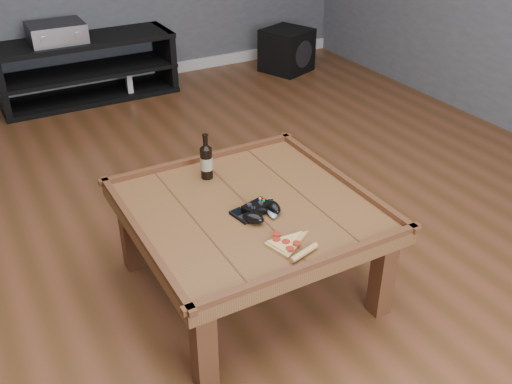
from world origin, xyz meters
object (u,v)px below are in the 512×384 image
beer_bottle (206,161)px  remote_control (272,208)px  av_receiver (56,32)px  game_console (129,84)px  subwoofer (287,50)px  smartphone (242,216)px  game_controller (261,211)px  pizza_slice (288,245)px  media_console (87,69)px  coffee_table (249,217)px

beer_bottle → remote_control: bearing=-73.2°
av_receiver → game_console: bearing=-9.1°
subwoofer → smartphone: bearing=-146.5°
game_controller → subwoofer: 3.21m
subwoofer → av_receiver: bearing=153.3°
pizza_slice → smartphone: bearing=86.5°
pizza_slice → remote_control: bearing=58.0°
game_controller → media_console: bearing=75.0°
beer_bottle → game_controller: bearing=-82.1°
media_console → beer_bottle: (-0.05, -2.44, 0.29)m
media_console → remote_control: (0.07, -2.83, 0.22)m
pizza_slice → remote_control: 0.27m
pizza_slice → remote_control: pizza_slice is taller
beer_bottle → smartphone: 0.39m
coffee_table → beer_bottle: size_ratio=4.68×
media_console → subwoofer: media_console is taller
game_controller → remote_control: game_controller is taller
subwoofer → game_console: size_ratio=2.35×
beer_bottle → av_receiver: size_ratio=0.53×
game_console → game_controller: bearing=-86.4°
beer_bottle → remote_control: beer_bottle is taller
media_console → av_receiver: av_receiver is taller
coffee_table → game_console: 2.70m
av_receiver → subwoofer: av_receiver is taller
game_controller → pizza_slice: bearing=-108.5°
pizza_slice → av_receiver: size_ratio=0.67×
pizza_slice → game_console: bearing=68.6°
beer_bottle → smartphone: beer_bottle is taller
game_console → smartphone: bearing=-88.0°
subwoofer → media_console: bearing=152.6°
av_receiver → subwoofer: size_ratio=0.84×
av_receiver → game_console: size_ratio=1.97×
remote_control → game_console: size_ratio=0.79×
game_controller → game_console: size_ratio=0.92×
coffee_table → av_receiver: size_ratio=2.48×
game_console → subwoofer: bearing=5.8°
media_console → smartphone: size_ratio=11.89×
coffee_table → game_controller: game_controller is taller
media_console → game_controller: game_controller is taller
coffee_table → remote_control: (0.07, -0.08, 0.07)m
media_console → pizza_slice: bearing=-90.2°
game_controller → pizza_slice: game_controller is taller
remote_control → av_receiver: 2.84m
beer_bottle → media_console: bearing=88.8°
beer_bottle → game_controller: (0.06, -0.41, -0.06)m
beer_bottle → subwoofer: bearing=50.7°
coffee_table → smartphone: coffee_table is taller
coffee_table → pizza_slice: size_ratio=3.71×
coffee_table → pizza_slice: bearing=-91.7°
pizza_slice → media_console: bearing=74.4°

